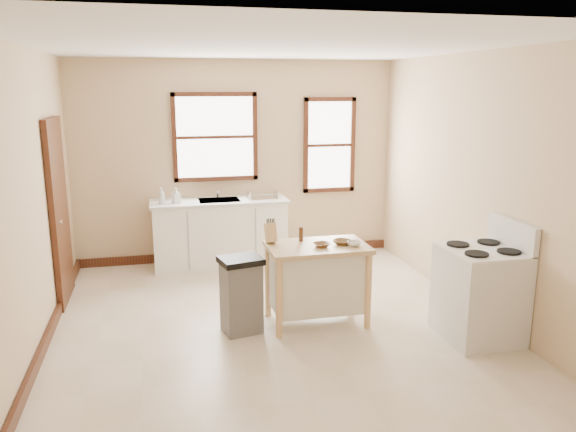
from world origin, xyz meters
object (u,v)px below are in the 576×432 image
object	(u,v)px
soap_bottle_a	(161,196)
soap_bottle_b	(176,195)
dish_rack	(262,195)
bowl_a	(322,245)
pepper_grinder	(301,234)
gas_stove	(480,280)
trash_bin	(241,295)
kitchen_island	(317,284)
bowl_b	(342,242)
knife_block	(271,233)
bowl_c	(354,244)

from	to	relation	value
soap_bottle_a	soap_bottle_b	world-z (taller)	soap_bottle_a
dish_rack	bowl_a	bearing A→B (deg)	-82.86
pepper_grinder	gas_stove	bearing A→B (deg)	-29.93
trash_bin	kitchen_island	bearing A→B (deg)	-7.57
trash_bin	soap_bottle_b	bearing A→B (deg)	91.47
bowl_b	bowl_a	bearing A→B (deg)	-169.02
dish_rack	knife_block	size ratio (longest dim) A/B	2.06
soap_bottle_b	gas_stove	bearing A→B (deg)	-68.28
bowl_a	bowl_c	distance (m)	0.33
bowl_b	trash_bin	size ratio (longest dim) A/B	0.23
dish_rack	bowl_b	xyz separation A→B (m)	(0.43, -2.18, -0.11)
bowl_b	pepper_grinder	bearing A→B (deg)	151.60
soap_bottle_b	bowl_c	bearing A→B (deg)	-75.60
soap_bottle_a	bowl_a	world-z (taller)	soap_bottle_a
bowl_b	trash_bin	xyz separation A→B (m)	(-1.06, -0.04, -0.47)
soap_bottle_a	bowl_a	distance (m)	2.69
soap_bottle_a	bowl_b	xyz separation A→B (m)	(1.79, -2.14, -0.16)
soap_bottle_b	kitchen_island	distance (m)	2.59
dish_rack	gas_stove	bearing A→B (deg)	-58.61
kitchen_island	gas_stove	bearing A→B (deg)	-26.67
kitchen_island	bowl_b	world-z (taller)	bowl_b
kitchen_island	bowl_a	xyz separation A→B (m)	(0.03, -0.07, 0.44)
soap_bottle_a	bowl_b	size ratio (longest dim) A/B	1.21
soap_bottle_a	kitchen_island	xyz separation A→B (m)	(1.53, -2.11, -0.61)
trash_bin	gas_stove	bearing A→B (deg)	-28.44
knife_block	dish_rack	bearing A→B (deg)	73.77
soap_bottle_a	gas_stove	xyz separation A→B (m)	(2.97, -2.84, -0.44)
bowl_c	trash_bin	xyz separation A→B (m)	(-1.16, 0.06, -0.47)
bowl_b	gas_stove	bearing A→B (deg)	-30.41
bowl_c	bowl_b	bearing A→B (deg)	136.25
dish_rack	kitchen_island	bearing A→B (deg)	-83.39
bowl_c	dish_rack	bearing A→B (deg)	102.97
dish_rack	kitchen_island	world-z (taller)	dish_rack
knife_block	gas_stove	bearing A→B (deg)	-33.86
dish_rack	bowl_a	size ratio (longest dim) A/B	2.50
soap_bottle_a	soap_bottle_b	bearing A→B (deg)	6.07
soap_bottle_b	bowl_b	size ratio (longest dim) A/B	1.12
bowl_c	kitchen_island	bearing A→B (deg)	161.22
soap_bottle_a	trash_bin	world-z (taller)	soap_bottle_a
kitchen_island	gas_stove	xyz separation A→B (m)	(1.44, -0.72, 0.17)
kitchen_island	dish_rack	bearing A→B (deg)	94.42
soap_bottle_b	dish_rack	bearing A→B (deg)	-21.41
bowl_b	soap_bottle_b	bearing A→B (deg)	126.46
bowl_c	gas_stove	distance (m)	1.27
bowl_a	trash_bin	distance (m)	0.96
kitchen_island	knife_block	bearing A→B (deg)	156.96
pepper_grinder	gas_stove	distance (m)	1.84
pepper_grinder	trash_bin	xyz separation A→B (m)	(-0.68, -0.25, -0.53)
gas_stove	soap_bottle_b	bearing A→B (deg)	134.25
soap_bottle_b	bowl_a	xyz separation A→B (m)	(1.36, -2.20, -0.16)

